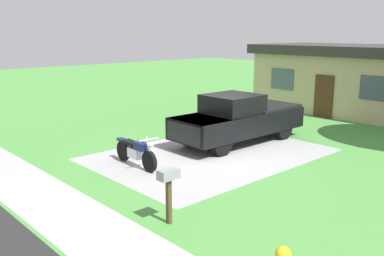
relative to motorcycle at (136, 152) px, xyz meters
The scene contains 7 objects.
ground_plane 2.81m from the motorcycle, 76.08° to the left, with size 80.00×80.00×0.00m, color #4C9140.
driveway_pad 2.81m from the motorcycle, 76.08° to the left, with size 5.64×7.93×0.01m, color #A1A1A1.
sidewalk_strip 3.41m from the motorcycle, 78.64° to the right, with size 36.00×1.80×0.01m, color #A9A9A4.
motorcycle is the anchor object (origin of this frame).
pickup_truck 4.73m from the motorcycle, 87.36° to the left, with size 2.07×5.65×1.90m.
mailbox 4.38m from the motorcycle, 25.49° to the right, with size 0.26×0.48×1.26m.
neighbor_house 14.08m from the motorcycle, 91.07° to the left, with size 9.60×5.60×3.50m.
Camera 1 is at (10.11, -10.12, 4.18)m, focal length 39.87 mm.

